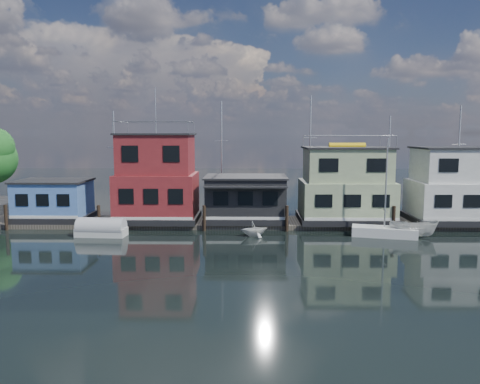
{
  "coord_description": "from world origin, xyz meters",
  "views": [
    {
      "loc": [
        -0.25,
        -29.79,
        8.29
      ],
      "look_at": [
        -1.01,
        12.0,
        3.0
      ],
      "focal_mm": 35.0,
      "sensor_mm": 36.0,
      "label": 1
    }
  ],
  "objects_px": {
    "houseboat_red": "(157,180)",
    "tarp_runabout": "(101,229)",
    "houseboat_blue": "(54,200)",
    "dinghy_white": "(254,229)",
    "houseboat_dark": "(246,198)",
    "houseboat_green": "(346,186)",
    "day_sailer": "(384,231)",
    "motorboat": "(414,229)",
    "houseboat_white": "(458,187)"
  },
  "relations": [
    {
      "from": "houseboat_green",
      "to": "dinghy_white",
      "type": "distance_m",
      "value": 9.98
    },
    {
      "from": "houseboat_dark",
      "to": "tarp_runabout",
      "type": "relative_size",
      "value": 1.82
    },
    {
      "from": "houseboat_blue",
      "to": "houseboat_white",
      "type": "distance_m",
      "value": 36.52
    },
    {
      "from": "houseboat_blue",
      "to": "houseboat_white",
      "type": "xyz_separation_m",
      "value": [
        36.5,
        0.0,
        1.33
      ]
    },
    {
      "from": "day_sailer",
      "to": "motorboat",
      "type": "height_order",
      "value": "day_sailer"
    },
    {
      "from": "houseboat_blue",
      "to": "houseboat_green",
      "type": "xyz_separation_m",
      "value": [
        26.5,
        0.0,
        1.34
      ]
    },
    {
      "from": "houseboat_red",
      "to": "houseboat_white",
      "type": "bearing_deg",
      "value": 0.0
    },
    {
      "from": "tarp_runabout",
      "to": "houseboat_white",
      "type": "bearing_deg",
      "value": 12.9
    },
    {
      "from": "houseboat_white",
      "to": "motorboat",
      "type": "height_order",
      "value": "houseboat_white"
    },
    {
      "from": "houseboat_blue",
      "to": "dinghy_white",
      "type": "height_order",
      "value": "houseboat_blue"
    },
    {
      "from": "houseboat_green",
      "to": "day_sailer",
      "type": "height_order",
      "value": "day_sailer"
    },
    {
      "from": "houseboat_green",
      "to": "motorboat",
      "type": "xyz_separation_m",
      "value": [
        4.37,
        -5.11,
        -2.82
      ]
    },
    {
      "from": "day_sailer",
      "to": "dinghy_white",
      "type": "relative_size",
      "value": 3.43
    },
    {
      "from": "houseboat_white",
      "to": "motorboat",
      "type": "relative_size",
      "value": 2.23
    },
    {
      "from": "houseboat_dark",
      "to": "houseboat_green",
      "type": "height_order",
      "value": "houseboat_green"
    },
    {
      "from": "dinghy_white",
      "to": "houseboat_green",
      "type": "bearing_deg",
      "value": -80.66
    },
    {
      "from": "motorboat",
      "to": "dinghy_white",
      "type": "relative_size",
      "value": 1.63
    },
    {
      "from": "houseboat_dark",
      "to": "tarp_runabout",
      "type": "bearing_deg",
      "value": -157.01
    },
    {
      "from": "houseboat_dark",
      "to": "tarp_runabout",
      "type": "xyz_separation_m",
      "value": [
        -11.63,
        -4.94,
        -1.82
      ]
    },
    {
      "from": "houseboat_green",
      "to": "motorboat",
      "type": "relative_size",
      "value": 2.23
    },
    {
      "from": "houseboat_green",
      "to": "dinghy_white",
      "type": "bearing_deg",
      "value": -150.36
    },
    {
      "from": "houseboat_red",
      "to": "day_sailer",
      "type": "height_order",
      "value": "houseboat_red"
    },
    {
      "from": "houseboat_dark",
      "to": "motorboat",
      "type": "bearing_deg",
      "value": -20.85
    },
    {
      "from": "houseboat_white",
      "to": "motorboat",
      "type": "distance_m",
      "value": 8.1
    },
    {
      "from": "tarp_runabout",
      "to": "day_sailer",
      "type": "xyz_separation_m",
      "value": [
        22.81,
        0.23,
        -0.15
      ]
    },
    {
      "from": "houseboat_blue",
      "to": "dinghy_white",
      "type": "bearing_deg",
      "value": -14.52
    },
    {
      "from": "day_sailer",
      "to": "houseboat_dark",
      "type": "bearing_deg",
      "value": 171.14
    },
    {
      "from": "houseboat_blue",
      "to": "motorboat",
      "type": "height_order",
      "value": "houseboat_blue"
    },
    {
      "from": "houseboat_green",
      "to": "dinghy_white",
      "type": "xyz_separation_m",
      "value": [
        -8.29,
        -4.72,
        -2.94
      ]
    },
    {
      "from": "houseboat_green",
      "to": "tarp_runabout",
      "type": "bearing_deg",
      "value": -166.5
    },
    {
      "from": "motorboat",
      "to": "dinghy_white",
      "type": "bearing_deg",
      "value": 95.86
    },
    {
      "from": "houseboat_red",
      "to": "tarp_runabout",
      "type": "xyz_separation_m",
      "value": [
        -3.63,
        -4.95,
        -3.5
      ]
    },
    {
      "from": "houseboat_dark",
      "to": "dinghy_white",
      "type": "xyz_separation_m",
      "value": [
        0.71,
        -4.7,
        -1.81
      ]
    },
    {
      "from": "day_sailer",
      "to": "dinghy_white",
      "type": "height_order",
      "value": "day_sailer"
    },
    {
      "from": "houseboat_white",
      "to": "day_sailer",
      "type": "height_order",
      "value": "day_sailer"
    },
    {
      "from": "houseboat_white",
      "to": "day_sailer",
      "type": "distance_m",
      "value": 9.65
    },
    {
      "from": "houseboat_dark",
      "to": "houseboat_green",
      "type": "xyz_separation_m",
      "value": [
        9.0,
        0.02,
        1.13
      ]
    },
    {
      "from": "houseboat_blue",
      "to": "houseboat_dark",
      "type": "xyz_separation_m",
      "value": [
        17.5,
        -0.02,
        0.21
      ]
    },
    {
      "from": "houseboat_red",
      "to": "houseboat_green",
      "type": "height_order",
      "value": "houseboat_red"
    },
    {
      "from": "houseboat_red",
      "to": "day_sailer",
      "type": "distance_m",
      "value": 20.09
    },
    {
      "from": "houseboat_red",
      "to": "day_sailer",
      "type": "bearing_deg",
      "value": -13.85
    },
    {
      "from": "houseboat_dark",
      "to": "houseboat_blue",
      "type": "bearing_deg",
      "value": 179.94
    },
    {
      "from": "houseboat_red",
      "to": "tarp_runabout",
      "type": "relative_size",
      "value": 2.91
    },
    {
      "from": "houseboat_red",
      "to": "motorboat",
      "type": "xyz_separation_m",
      "value": [
        21.37,
        -5.11,
        -3.38
      ]
    },
    {
      "from": "day_sailer",
      "to": "houseboat_green",
      "type": "bearing_deg",
      "value": 128.7
    },
    {
      "from": "houseboat_dark",
      "to": "tarp_runabout",
      "type": "height_order",
      "value": "houseboat_dark"
    },
    {
      "from": "houseboat_dark",
      "to": "houseboat_white",
      "type": "bearing_deg",
      "value": 0.06
    },
    {
      "from": "houseboat_green",
      "to": "houseboat_white",
      "type": "relative_size",
      "value": 1.0
    },
    {
      "from": "houseboat_blue",
      "to": "motorboat",
      "type": "relative_size",
      "value": 1.7
    },
    {
      "from": "houseboat_green",
      "to": "dinghy_white",
      "type": "relative_size",
      "value": 3.63
    }
  ]
}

